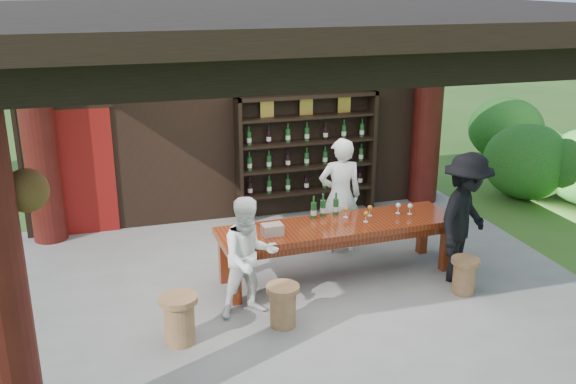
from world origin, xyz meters
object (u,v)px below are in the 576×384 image
object	(u,v)px
stool_near_right	(464,275)
napkin_basket	(272,230)
stool_near_left	(283,304)
guest_woman	(249,257)
wine_shelf	(307,155)
stool_far_left	(179,318)
host	(340,196)
guest_man	(465,219)
tasting_table	(338,232)

from	to	relation	value
stool_near_right	napkin_basket	size ratio (longest dim) A/B	1.80
stool_near_left	guest_woman	xyz separation A→B (m)	(-0.29, 0.38, 0.46)
wine_shelf	stool_far_left	bearing A→B (deg)	-127.03
stool_far_left	guest_woman	bearing A→B (deg)	24.30
stool_near_left	host	world-z (taller)	host
stool_near_right	wine_shelf	bearing A→B (deg)	107.66
stool_far_left	host	xyz separation A→B (m)	(2.55, 1.83, 0.55)
guest_man	host	bearing A→B (deg)	93.74
guest_woman	tasting_table	bearing A→B (deg)	19.27
wine_shelf	guest_man	size ratio (longest dim) A/B	1.34
stool_near_right	guest_man	xyz separation A→B (m)	(0.14, 0.32, 0.62)
stool_near_left	host	xyz separation A→B (m)	(1.37, 1.80, 0.58)
stool_near_left	napkin_basket	size ratio (longest dim) A/B	1.93
guest_man	napkin_basket	distance (m)	2.48
wine_shelf	napkin_basket	bearing A→B (deg)	-117.03
host	napkin_basket	distance (m)	1.53
stool_near_left	stool_near_right	bearing A→B (deg)	2.91
host	guest_woman	bearing A→B (deg)	48.79
napkin_basket	stool_near_left	bearing A→B (deg)	-97.91
stool_far_left	host	bearing A→B (deg)	35.57
stool_near_right	guest_woman	size ratio (longest dim) A/B	0.32
wine_shelf	stool_near_left	xyz separation A→B (m)	(-1.38, -3.38, -0.76)
tasting_table	stool_near_right	bearing A→B (deg)	-33.57
wine_shelf	guest_man	distance (m)	3.17
tasting_table	stool_near_left	distance (m)	1.52
host	napkin_basket	xyz separation A→B (m)	(-1.25, -0.89, -0.03)
guest_man	napkin_basket	xyz separation A→B (m)	(-2.44, 0.47, -0.05)
tasting_table	napkin_basket	size ratio (longest dim) A/B	12.34
stool_near_right	tasting_table	bearing A→B (deg)	146.43
stool_far_left	stool_near_right	bearing A→B (deg)	2.35
stool_near_right	stool_far_left	size ratio (longest dim) A/B	0.83
stool_near_right	napkin_basket	world-z (taller)	napkin_basket
wine_shelf	tasting_table	world-z (taller)	wine_shelf
stool_near_right	stool_far_left	distance (m)	3.61
stool_near_left	stool_far_left	world-z (taller)	stool_far_left
stool_far_left	guest_woman	distance (m)	1.07
stool_far_left	napkin_basket	bearing A→B (deg)	35.61
stool_far_left	napkin_basket	xyz separation A→B (m)	(1.31, 0.94, 0.52)
host	napkin_basket	bearing A→B (deg)	43.78
stool_near_left	guest_man	size ratio (longest dim) A/B	0.29
wine_shelf	stool_near_right	world-z (taller)	wine_shelf
guest_woman	napkin_basket	bearing A→B (deg)	45.02
tasting_table	host	size ratio (longest dim) A/B	1.89
guest_woman	guest_man	distance (m)	2.86
host	stool_near_left	bearing A→B (deg)	60.96
stool_near_right	guest_man	size ratio (longest dim) A/B	0.27
wine_shelf	stool_near_right	size ratio (longest dim) A/B	4.98
napkin_basket	guest_man	bearing A→B (deg)	-10.91
stool_near_right	stool_far_left	world-z (taller)	stool_far_left
guest_woman	napkin_basket	xyz separation A→B (m)	(0.42, 0.54, 0.09)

